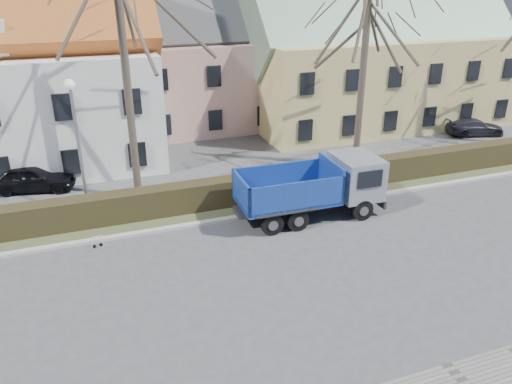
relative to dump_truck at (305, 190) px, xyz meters
name	(u,v)px	position (x,y,z in m)	size (l,w,h in m)	color
ground	(229,282)	(-4.63, -3.70, -1.35)	(120.00, 120.00, 0.00)	#47474A
curb_far	(198,224)	(-4.63, 0.90, -1.29)	(80.00, 0.30, 0.12)	#AEA9A1
grass_strip	(190,209)	(-4.63, 2.50, -1.30)	(80.00, 3.00, 0.10)	#434C2B
hedge	(190,199)	(-4.63, 2.30, -0.70)	(60.00, 0.90, 1.30)	black
building_pink	(198,67)	(-0.63, 16.30, 2.65)	(10.80, 8.80, 8.00)	#C9988E
building_yellow	(373,61)	(11.37, 13.30, 2.90)	(18.80, 10.80, 8.50)	tan
tree_1	(125,65)	(-6.63, 4.80, 4.98)	(9.20, 9.20, 12.65)	#453A2F
tree_2	(363,67)	(5.37, 4.80, 4.15)	(8.00, 8.00, 11.00)	#453A2F
dump_truck	(305,190)	(0.00, 0.00, 0.00)	(6.73, 2.50, 2.69)	navy
streetlight	(80,151)	(-9.02, 3.30, 1.76)	(0.49, 0.49, 6.21)	gray
cart_frame	(93,242)	(-9.01, 0.34, -1.06)	(0.61, 0.35, 0.56)	silver
parked_car_a	(32,177)	(-11.45, 7.38, -0.65)	(1.64, 4.07, 1.39)	black
parked_car_b	(475,127)	(15.91, 7.30, -0.80)	(1.54, 3.78, 1.10)	#26252E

